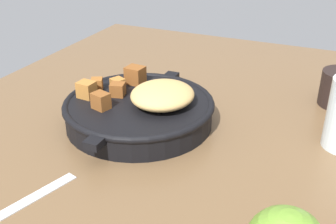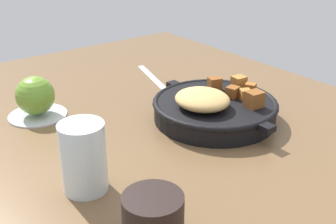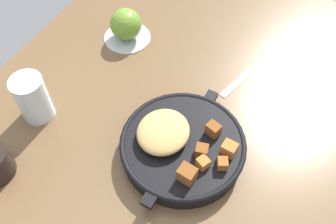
{
  "view_description": "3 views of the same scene",
  "coord_description": "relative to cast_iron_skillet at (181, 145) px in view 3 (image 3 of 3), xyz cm",
  "views": [
    {
      "loc": [
        50.13,
        23.37,
        34.26
      ],
      "look_at": [
        -4.93,
        -1.17,
        3.45
      ],
      "focal_mm": 44.25,
      "sensor_mm": 36.0,
      "label": 1
    },
    {
      "loc": [
        -63.52,
        49.78,
        38.52
      ],
      "look_at": [
        -2.02,
        2.77,
        3.11
      ],
      "focal_mm": 45.9,
      "sensor_mm": 36.0,
      "label": 2
    },
    {
      "loc": [
        -41.59,
        -22.84,
        68.65
      ],
      "look_at": [
        -0.04,
        -0.51,
        3.87
      ],
      "focal_mm": 40.31,
      "sensor_mm": 36.0,
      "label": 3
    }
  ],
  "objects": [
    {
      "name": "ground_plane",
      "position": [
        5.47,
        6.48,
        -4.09
      ],
      "size": [
        119.87,
        87.19,
        2.4
      ],
      "primitive_type": "cube",
      "color": "brown"
    },
    {
      "name": "cast_iron_skillet",
      "position": [
        0.0,
        0.0,
        0.0
      ],
      "size": [
        30.0,
        25.64,
        7.55
      ],
      "color": "black",
      "rests_on": "ground_plane"
    },
    {
      "name": "saucer_plate",
      "position": [
        24.14,
        28.16,
        -2.59
      ],
      "size": [
        12.27,
        12.27,
        0.6
      ],
      "primitive_type": "cylinder",
      "color": "#B7BABF",
      "rests_on": "ground_plane"
    },
    {
      "name": "red_apple",
      "position": [
        24.14,
        28.16,
        1.74
      ],
      "size": [
        8.07,
        8.07,
        8.07
      ],
      "primitive_type": "sphere",
      "color": "olive",
      "rests_on": "saucer_plate"
    },
    {
      "name": "butter_knife",
      "position": [
        27.95,
        -4.56,
        -2.71
      ],
      "size": [
        20.87,
        7.48,
        0.36
      ],
      "primitive_type": "cube",
      "rotation": [
        0.0,
        0.0,
        -0.28
      ],
      "color": "silver",
      "rests_on": "ground_plane"
    },
    {
      "name": "water_glass_tall",
      "position": [
        -6.11,
        32.51,
        2.66
      ],
      "size": [
        6.98,
        6.98,
        11.11
      ],
      "primitive_type": "cylinder",
      "color": "silver",
      "rests_on": "ground_plane"
    }
  ]
}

